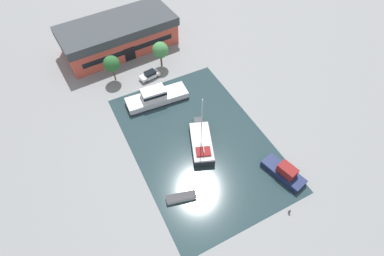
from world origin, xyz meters
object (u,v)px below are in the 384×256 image
(quay_tree_by_water, at_px, (112,64))
(cabin_boat, at_px, (284,172))
(motor_cruiser, at_px, (156,97))
(quay_tree_near_building, at_px, (160,50))
(parked_car, at_px, (150,75))
(sailboat_moored, at_px, (201,142))
(warehouse_building, at_px, (119,35))
(small_dinghy, at_px, (181,197))

(quay_tree_by_water, xyz_separation_m, cabin_boat, (16.59, -33.81, -3.22))
(quay_tree_by_water, height_order, motor_cruiser, quay_tree_by_water)
(quay_tree_near_building, height_order, motor_cruiser, quay_tree_near_building)
(parked_car, xyz_separation_m, motor_cruiser, (-1.42, -6.75, 0.30))
(quay_tree_near_building, height_order, sailboat_moored, sailboat_moored)
(parked_car, relative_size, cabin_boat, 0.58)
(quay_tree_near_building, bearing_deg, parked_car, -146.39)
(quay_tree_by_water, xyz_separation_m, sailboat_moored, (7.81, -22.68, -3.32))
(warehouse_building, distance_m, quay_tree_near_building, 11.77)
(warehouse_building, bearing_deg, parked_car, -85.83)
(warehouse_building, xyz_separation_m, motor_cruiser, (0.49, -19.53, -2.13))
(warehouse_building, relative_size, motor_cruiser, 2.13)
(quay_tree_by_water, distance_m, sailboat_moored, 24.22)
(quay_tree_near_building, bearing_deg, quay_tree_by_water, 178.19)
(warehouse_building, height_order, parked_car, warehouse_building)
(cabin_boat, bearing_deg, small_dinghy, 152.25)
(quay_tree_near_building, height_order, quay_tree_by_water, quay_tree_near_building)
(sailboat_moored, bearing_deg, cabin_boat, -30.58)
(quay_tree_by_water, relative_size, sailboat_moored, 0.54)
(quay_tree_by_water, distance_m, motor_cruiser, 11.23)
(quay_tree_near_building, xyz_separation_m, small_dinghy, (-9.81, -29.70, -3.74))
(small_dinghy, xyz_separation_m, cabin_boat, (16.16, -3.79, 0.54))
(warehouse_building, distance_m, parked_car, 13.14)
(sailboat_moored, distance_m, cabin_boat, 14.17)
(parked_car, bearing_deg, sailboat_moored, 174.48)
(sailboat_moored, xyz_separation_m, motor_cruiser, (-2.69, 13.15, 0.31))
(warehouse_building, height_order, cabin_boat, warehouse_building)
(warehouse_building, relative_size, quay_tree_by_water, 4.48)
(quay_tree_near_building, relative_size, cabin_boat, 0.77)
(motor_cruiser, bearing_deg, sailboat_moored, -164.89)
(quay_tree_near_building, distance_m, motor_cruiser, 10.95)
(sailboat_moored, xyz_separation_m, small_dinghy, (-7.38, -7.34, -0.44))
(quay_tree_by_water, relative_size, cabin_boat, 0.76)
(quay_tree_by_water, xyz_separation_m, small_dinghy, (0.43, -30.02, -3.76))
(warehouse_building, xyz_separation_m, small_dinghy, (-4.20, -40.02, -2.89))
(quay_tree_near_building, bearing_deg, small_dinghy, -108.29)
(cabin_boat, bearing_deg, quay_tree_by_water, 101.58)
(parked_car, bearing_deg, cabin_boat, -171.23)
(quay_tree_near_building, xyz_separation_m, motor_cruiser, (-5.12, -9.21, -2.98))
(warehouse_building, xyz_separation_m, quay_tree_by_water, (-4.63, -9.99, 0.87))
(warehouse_building, height_order, sailboat_moored, sailboat_moored)
(quay_tree_by_water, bearing_deg, sailboat_moored, -71.00)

